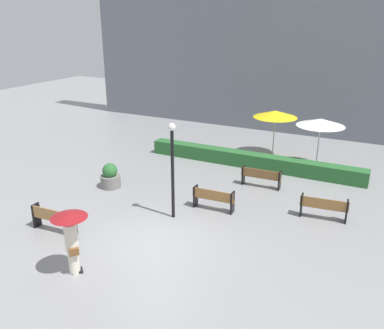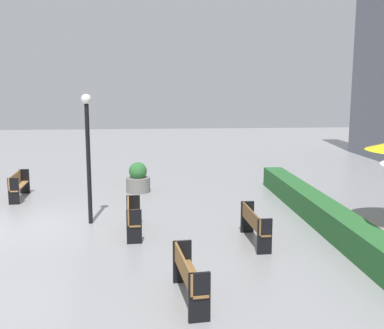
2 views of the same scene
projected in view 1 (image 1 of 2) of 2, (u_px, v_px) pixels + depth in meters
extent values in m
plane|color=gray|center=(155.00, 243.00, 13.67)|extent=(60.00, 60.00, 0.00)
cube|color=olive|center=(324.00, 207.00, 15.16)|extent=(1.75, 0.45, 0.04)
cube|color=olive|center=(324.00, 204.00, 14.95)|extent=(1.72, 0.23, 0.39)
cube|color=black|center=(301.00, 205.00, 15.42)|extent=(0.10, 0.37, 0.86)
cube|color=black|center=(347.00, 212.00, 14.88)|extent=(0.10, 0.37, 0.86)
cube|color=#9E7242|center=(55.00, 219.00, 14.28)|extent=(1.76, 0.34, 0.04)
cube|color=#9E7242|center=(51.00, 215.00, 14.07)|extent=(1.75, 0.13, 0.42)
cube|color=black|center=(36.00, 215.00, 14.58)|extent=(0.08, 0.35, 0.89)
cube|color=black|center=(73.00, 224.00, 13.95)|extent=(0.08, 0.35, 0.89)
cube|color=brown|center=(261.00, 177.00, 18.02)|extent=(1.77, 0.31, 0.04)
cube|color=brown|center=(261.00, 174.00, 17.82)|extent=(1.77, 0.11, 0.38)
cube|color=black|center=(243.00, 175.00, 18.33)|extent=(0.07, 0.35, 0.85)
cube|color=black|center=(280.00, 181.00, 17.69)|extent=(0.07, 0.35, 0.85)
cube|color=olive|center=(214.00, 199.00, 15.88)|extent=(1.67, 0.36, 0.04)
cube|color=olive|center=(213.00, 195.00, 15.67)|extent=(1.66, 0.12, 0.39)
cube|color=black|center=(196.00, 196.00, 16.16)|extent=(0.08, 0.38, 0.87)
cube|color=black|center=(232.00, 203.00, 15.57)|extent=(0.08, 0.38, 0.87)
cylinder|color=silver|center=(74.00, 261.00, 11.95)|extent=(0.32, 0.32, 0.78)
cube|color=black|center=(77.00, 271.00, 12.09)|extent=(0.41, 0.41, 0.08)
cylinder|color=silver|center=(71.00, 237.00, 11.67)|extent=(0.38, 0.38, 0.84)
sphere|color=tan|center=(69.00, 221.00, 11.49)|extent=(0.21, 0.21, 0.21)
cube|color=brown|center=(74.00, 252.00, 11.61)|extent=(0.26, 0.28, 0.22)
cylinder|color=black|center=(70.00, 229.00, 11.48)|extent=(0.02, 0.02, 0.90)
cone|color=maroon|center=(69.00, 215.00, 11.32)|extent=(1.04, 1.04, 0.16)
cylinder|color=slate|center=(111.00, 181.00, 18.02)|extent=(0.88, 0.88, 0.54)
sphere|color=#2D6B33|center=(110.00, 171.00, 17.85)|extent=(0.66, 0.66, 0.66)
cylinder|color=black|center=(173.00, 175.00, 14.84)|extent=(0.12, 0.12, 3.39)
sphere|color=white|center=(172.00, 127.00, 14.22)|extent=(0.28, 0.28, 0.28)
cylinder|color=silver|center=(274.00, 135.00, 21.67)|extent=(0.06, 0.06, 2.34)
cone|color=yellow|center=(275.00, 114.00, 21.27)|extent=(2.29, 2.29, 0.35)
cylinder|color=silver|center=(318.00, 146.00, 19.96)|extent=(0.06, 0.06, 2.35)
cone|color=white|center=(321.00, 122.00, 19.56)|extent=(2.31, 2.31, 0.35)
cube|color=#28602D|center=(251.00, 160.00, 20.39)|extent=(10.97, 0.70, 0.71)
cube|color=slate|center=(290.00, 36.00, 25.02)|extent=(28.00, 1.20, 11.97)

